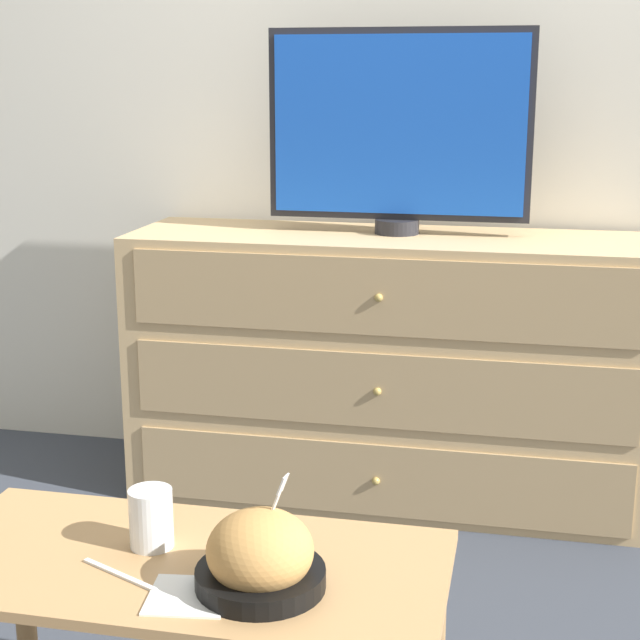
# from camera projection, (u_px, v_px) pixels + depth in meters

# --- Properties ---
(ground_plane) EXTENTS (12.00, 12.00, 0.00)m
(ground_plane) POSITION_uv_depth(u_px,v_px,m) (438.00, 464.00, 3.42)
(ground_plane) COLOR #383D47
(wall_back) EXTENTS (12.00, 0.05, 2.60)m
(wall_back) POSITION_uv_depth(u_px,v_px,m) (451.00, 82.00, 3.13)
(wall_back) COLOR silver
(wall_back) RESTS_ON ground_plane
(dresser) EXTENTS (1.61, 0.49, 0.85)m
(dresser) POSITION_uv_depth(u_px,v_px,m) (389.00, 368.00, 3.09)
(dresser) COLOR tan
(dresser) RESTS_ON ground_plane
(tv) EXTENTS (0.80, 0.14, 0.61)m
(tv) POSITION_uv_depth(u_px,v_px,m) (399.00, 129.00, 2.95)
(tv) COLOR #232328
(tv) RESTS_ON dresser
(coffee_table) EXTENTS (0.96, 0.46, 0.46)m
(coffee_table) POSITION_uv_depth(u_px,v_px,m) (186.00, 597.00, 1.81)
(coffee_table) COLOR tan
(coffee_table) RESTS_ON ground_plane
(takeout_bowl) EXTENTS (0.23, 0.23, 0.20)m
(takeout_bowl) POSITION_uv_depth(u_px,v_px,m) (260.00, 558.00, 1.69)
(takeout_bowl) COLOR black
(takeout_bowl) RESTS_ON coffee_table
(drink_cup) EXTENTS (0.08, 0.08, 0.11)m
(drink_cup) POSITION_uv_depth(u_px,v_px,m) (151.00, 522.00, 1.84)
(drink_cup) COLOR #9E6638
(drink_cup) RESTS_ON coffee_table
(napkin) EXTENTS (0.15, 0.15, 0.00)m
(napkin) POSITION_uv_depth(u_px,v_px,m) (188.00, 596.00, 1.67)
(napkin) COLOR white
(napkin) RESTS_ON coffee_table
(knife) EXTENTS (0.17, 0.09, 0.01)m
(knife) POSITION_uv_depth(u_px,v_px,m) (120.00, 575.00, 1.74)
(knife) COLOR white
(knife) RESTS_ON coffee_table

